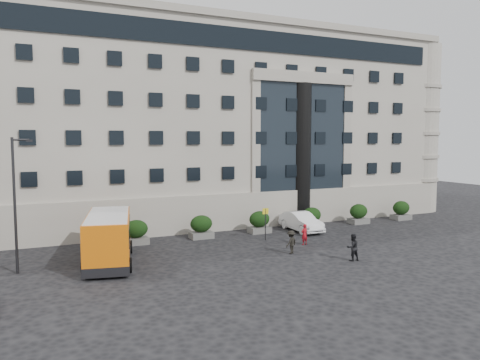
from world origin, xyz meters
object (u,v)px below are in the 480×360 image
Objects in this scene: hedge_e at (359,214)px; hedge_c at (259,222)px; street_lamp at (16,200)px; pedestrian_b at (353,247)px; hedge_a at (136,232)px; pedestrian_c at (291,242)px; white_taxi at (301,222)px; hedge_f at (401,210)px; hedge_b at (201,227)px; hedge_d at (312,218)px; pedestrian_a at (304,234)px; minibus at (109,237)px; bus_stop_sign at (265,218)px.

hedge_c is at bearing 180.00° from hedge_e.
pedestrian_b is (19.72, -5.83, -3.48)m from street_lamp.
hedge_e reaches higher than pedestrian_b.
hedge_e is at bearing 0.00° from hedge_a.
white_taxi is at bearing -153.65° from pedestrian_c.
hedge_f is (15.60, 0.00, 0.00)m from hedge_c.
hedge_b and hedge_f have the same top height.
hedge_d is at bearing 0.00° from hedge_a.
hedge_f is 0.23× the size of street_lamp.
hedge_b is 14.41m from street_lamp.
hedge_e is 13.80m from pedestrian_c.
pedestrian_a is at bearing -127.68° from hedge_d.
hedge_d is 0.37× the size of white_taxi.
hedge_c is 5.50m from pedestrian_a.
pedestrian_b is (-14.22, -10.63, -0.04)m from hedge_f.
hedge_a is at bearing 177.17° from white_taxi.
hedge_b reaches higher than pedestrian_b.
white_taxi is (3.60, -0.80, -0.11)m from hedge_c.
hedge_d and hedge_f have the same top height.
hedge_b is 1.00× the size of hedge_f.
hedge_d is at bearing 26.24° from minibus.
hedge_a is 15.87m from pedestrian_b.
hedge_b is 0.23× the size of minibus.
hedge_c is at bearing -79.37° from pedestrian_b.
hedge_e reaches higher than pedestrian_a.
hedge_b is 8.25m from pedestrian_a.
bus_stop_sign is 8.20m from pedestrian_b.
bus_stop_sign is 5.01m from white_taxi.
white_taxi is 5.27m from pedestrian_a.
hedge_f is 29.12m from minibus.
hedge_f is 1.18× the size of pedestrian_a.
hedge_c is at bearing 167.91° from white_taxi.
pedestrian_a is at bearing -159.67° from hedge_f.
hedge_c is (5.20, 0.00, 0.00)m from hedge_b.
pedestrian_a is at bearing -150.05° from hedge_e.
hedge_d is 24.27m from street_lamp.
bus_stop_sign is 1.56× the size of pedestrian_c.
pedestrian_a is 0.88× the size of pedestrian_b.
pedestrian_a is (-9.37, -5.40, -0.15)m from hedge_e.
bus_stop_sign is (-0.90, -2.80, 0.80)m from hedge_c.
hedge_d is at bearing 27.00° from white_taxi.
street_lamp reaches higher than hedge_e.
hedge_b is 12.50m from pedestrian_b.
minibus reaches higher than hedge_a.
white_taxi is 8.17m from pedestrian_c.
hedge_e reaches higher than white_taxi.
street_lamp is at bearing -148.84° from hedge_a.
hedge_c is at bearing 180.00° from hedge_f.
hedge_d and hedge_e have the same top height.
hedge_d reaches higher than pedestrian_a.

